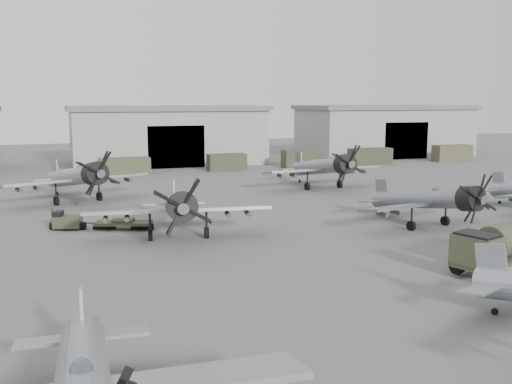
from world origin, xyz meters
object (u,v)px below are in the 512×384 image
tug_trailer (89,222)px  aircraft_far_0 (78,177)px  aircraft_far_1 (325,167)px  aircraft_mid_2 (431,200)px  fuel_tanker (502,244)px  ground_crew (53,219)px  aircraft_mid_1 (178,206)px

tug_trailer → aircraft_far_0: bearing=110.0°
aircraft_far_0 → aircraft_far_1: bearing=-18.9°
aircraft_mid_2 → aircraft_far_1: bearing=76.4°
fuel_tanker → tug_trailer: fuel_tanker is taller
ground_crew → tug_trailer: bearing=-87.0°
aircraft_far_1 → tug_trailer: 27.96m
aircraft_mid_2 → fuel_tanker: size_ratio=1.61×
aircraft_far_1 → ground_crew: (-27.73, -11.04, -1.60)m
aircraft_mid_1 → tug_trailer: (-5.68, 5.29, -1.80)m
aircraft_mid_2 → aircraft_far_1: size_ratio=0.89×
aircraft_mid_1 → ground_crew: (-8.17, 6.11, -1.50)m
aircraft_mid_2 → fuel_tanker: bearing=-116.4°
aircraft_mid_1 → aircraft_far_1: bearing=49.2°
aircraft_mid_1 → tug_trailer: bearing=145.1°
aircraft_far_1 → ground_crew: aircraft_far_1 is taller
aircraft_far_0 → tug_trailer: bearing=-107.8°
fuel_tanker → tug_trailer: size_ratio=1.03×
tug_trailer → ground_crew: (-2.48, 0.83, 0.30)m
aircraft_mid_1 → aircraft_mid_2: bearing=-0.4°
aircraft_mid_2 → tug_trailer: 25.61m
aircraft_far_0 → ground_crew: bearing=-120.5°
aircraft_mid_2 → ground_crew: size_ratio=7.09×
aircraft_far_1 → ground_crew: bearing=-162.5°
aircraft_mid_2 → aircraft_far_1: aircraft_far_1 is taller
aircraft_mid_1 → tug_trailer: aircraft_mid_1 is taller
aircraft_far_0 → aircraft_far_1: aircraft_far_0 is taller
aircraft_far_0 → fuel_tanker: aircraft_far_0 is taller
aircraft_far_1 → fuel_tanker: size_ratio=1.82×
aircraft_mid_1 → aircraft_far_1: (19.56, 17.16, 0.11)m
aircraft_far_0 → tug_trailer: aircraft_far_0 is taller
ground_crew → aircraft_mid_2: bearing=-86.9°
aircraft_mid_2 → aircraft_far_1: 19.92m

